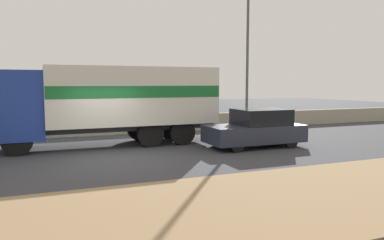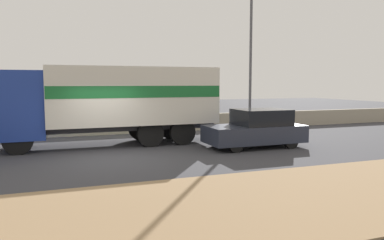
# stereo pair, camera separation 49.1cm
# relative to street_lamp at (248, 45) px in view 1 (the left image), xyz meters

# --- Properties ---
(ground_plane) EXTENTS (80.00, 80.00, 0.00)m
(ground_plane) POSITION_rel_street_lamp_xyz_m (-8.06, -4.90, -4.55)
(ground_plane) COLOR #38383D
(dirt_shoulder_foreground) EXTENTS (60.00, 4.76, 0.04)m
(dirt_shoulder_foreground) POSITION_rel_street_lamp_xyz_m (-8.06, -10.73, -4.53)
(dirt_shoulder_foreground) COLOR #937551
(dirt_shoulder_foreground) RESTS_ON ground_plane
(stone_wall_backdrop) EXTENTS (60.00, 0.35, 0.89)m
(stone_wall_backdrop) POSITION_rel_street_lamp_xyz_m (-8.06, 1.17, -4.10)
(stone_wall_backdrop) COLOR #A39984
(stone_wall_backdrop) RESTS_ON ground_plane
(street_lamp) EXTENTS (0.56, 0.28, 7.97)m
(street_lamp) POSITION_rel_street_lamp_xyz_m (0.00, 0.00, 0.00)
(street_lamp) COLOR #4C4C51
(street_lamp) RESTS_ON ground_plane
(box_truck) EXTENTS (8.69, 2.50, 3.20)m
(box_truck) POSITION_rel_street_lamp_xyz_m (-7.48, -2.12, -2.63)
(box_truck) COLOR navy
(box_truck) RESTS_ON ground_plane
(car_hatchback) EXTENTS (3.90, 1.79, 1.51)m
(car_hatchback) POSITION_rel_street_lamp_xyz_m (-2.27, -4.60, -3.81)
(car_hatchback) COLOR #282D3D
(car_hatchback) RESTS_ON ground_plane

